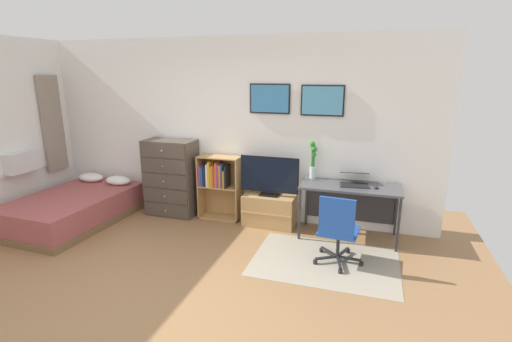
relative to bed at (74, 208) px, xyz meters
name	(u,v)px	position (x,y,z in m)	size (l,w,h in m)	color
ground_plane	(144,297)	(2.13, -1.41, -0.22)	(7.20, 7.20, 0.00)	#936B44
wall_back_with_posters	(230,129)	(2.15, 1.02, 1.14)	(6.12, 0.09, 2.70)	white
area_rug	(325,261)	(3.78, -0.13, -0.21)	(1.70, 1.20, 0.01)	#9E937F
bed	(74,208)	(0.00, 0.00, 0.00)	(1.32, 1.96, 0.55)	brown
dresser	(171,178)	(1.25, 0.74, 0.38)	(0.79, 0.46, 1.19)	#4C4238
bookshelf	(218,181)	(2.01, 0.80, 0.36)	(0.64, 0.30, 0.98)	tan
tv_stand	(269,210)	(2.84, 0.76, 0.01)	(0.75, 0.41, 0.46)	tan
television	(269,176)	(2.84, 0.73, 0.53)	(0.85, 0.16, 0.58)	black
desk	(350,193)	(3.98, 0.74, 0.39)	(1.30, 0.59, 0.74)	#4C4C4F
office_chair	(338,229)	(3.91, -0.17, 0.24)	(0.57, 0.58, 0.86)	#232326
laptop	(354,179)	(4.02, 0.74, 0.59)	(0.43, 0.45, 0.17)	#333338
computer_mouse	(376,187)	(4.30, 0.62, 0.54)	(0.06, 0.10, 0.03)	#262628
bamboo_vase	(313,159)	(3.44, 0.87, 0.80)	(0.10, 0.10, 0.53)	silver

